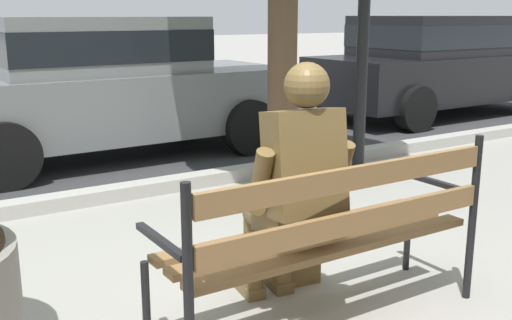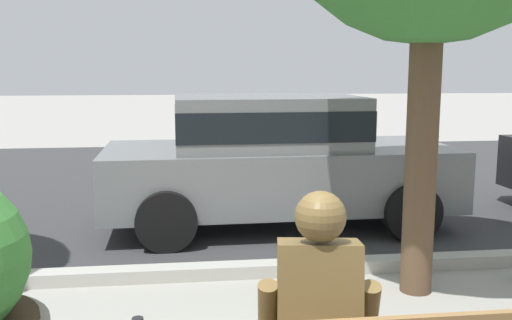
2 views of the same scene
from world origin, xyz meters
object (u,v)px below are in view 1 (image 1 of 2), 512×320
bronze_statue_seated (293,197)px  parked_car_grey (104,82)px  parked_car_black (433,63)px  park_bench (332,228)px

bronze_statue_seated → parked_car_grey: size_ratio=0.33×
bronze_statue_seated → parked_car_black: size_ratio=0.33×
park_bench → parked_car_black: bearing=38.1°
park_bench → parked_car_grey: bearing=85.3°
parked_car_black → bronze_statue_seated: bearing=-143.6°
bronze_statue_seated → parked_car_grey: 4.28m
bronze_statue_seated → parked_car_black: 7.18m
parked_car_black → park_bench: bearing=-141.9°
parked_car_grey → park_bench: bearing=-94.7°
parked_car_grey → parked_car_black: bearing=0.0°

